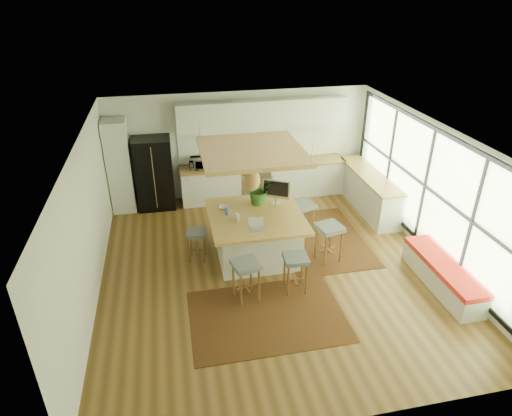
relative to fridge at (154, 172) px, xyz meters
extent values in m
plane|color=#513717|center=(2.17, -3.17, -0.93)|extent=(7.00, 7.00, 0.00)
plane|color=white|center=(2.17, -3.17, 1.78)|extent=(7.00, 7.00, 0.00)
plane|color=silver|center=(2.17, 0.33, 0.42)|extent=(6.50, 0.00, 6.50)
plane|color=silver|center=(2.17, -6.67, 0.42)|extent=(6.50, 0.00, 6.50)
plane|color=silver|center=(-1.08, -3.17, 0.42)|extent=(0.00, 7.00, 7.00)
plane|color=silver|center=(5.42, -3.17, 0.42)|extent=(0.00, 7.00, 7.00)
cube|color=silver|center=(-0.78, 0.01, 0.20)|extent=(0.55, 0.60, 2.25)
cube|color=silver|center=(2.72, 0.01, -0.49)|extent=(4.20, 0.60, 0.88)
cube|color=olive|center=(2.72, 0.01, -0.03)|extent=(4.24, 0.64, 0.05)
cube|color=white|center=(2.72, 0.31, 0.43)|extent=(4.20, 0.02, 0.80)
cube|color=silver|center=(2.72, 0.15, 1.22)|extent=(4.20, 0.34, 0.70)
cube|color=silver|center=(5.10, -1.17, -0.49)|extent=(0.60, 2.50, 0.88)
cube|color=olive|center=(5.10, -1.17, -0.03)|extent=(0.64, 2.54, 0.05)
cube|color=black|center=(1.77, -4.53, -0.92)|extent=(2.60, 1.80, 0.01)
cube|color=black|center=(3.49, -2.34, -0.92)|extent=(1.80, 2.60, 0.01)
imported|color=#A5A5AA|center=(1.11, 0.01, 0.16)|extent=(0.53, 0.35, 0.33)
imported|color=#1E4C19|center=(2.14, -2.14, 0.26)|extent=(0.74, 0.78, 0.51)
imported|color=white|center=(1.38, -2.24, 0.03)|extent=(0.24, 0.24, 0.05)
cylinder|color=#2C52B1|center=(1.42, -2.54, 0.10)|extent=(0.07, 0.07, 0.19)
cylinder|color=silver|center=(1.57, -2.79, 0.10)|extent=(0.07, 0.07, 0.19)
camera|label=1|loc=(0.43, -10.13, 4.15)|focal=30.86mm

